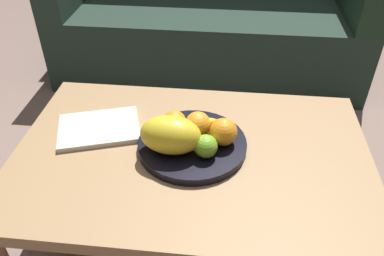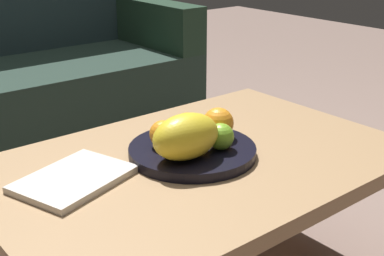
# 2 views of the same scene
# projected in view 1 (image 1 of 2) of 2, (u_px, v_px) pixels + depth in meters

# --- Properties ---
(ground_plane) EXTENTS (8.00, 8.00, 0.00)m
(ground_plane) POSITION_uv_depth(u_px,v_px,m) (192.00, 239.00, 1.41)
(ground_plane) COLOR #7D665B
(coffee_table) EXTENTS (1.05, 0.70, 0.42)m
(coffee_table) POSITION_uv_depth(u_px,v_px,m) (192.00, 163.00, 1.18)
(coffee_table) COLOR #9B7750
(coffee_table) RESTS_ON ground_plane
(couch) EXTENTS (1.70, 0.70, 0.90)m
(couch) POSITION_uv_depth(u_px,v_px,m) (209.00, 19.00, 2.26)
(couch) COLOR #203129
(couch) RESTS_ON ground_plane
(fruit_bowl) EXTENTS (0.32, 0.32, 0.03)m
(fruit_bowl) POSITION_uv_depth(u_px,v_px,m) (192.00, 145.00, 1.16)
(fruit_bowl) COLOR black
(fruit_bowl) RESTS_ON coffee_table
(melon_large_front) EXTENTS (0.18, 0.12, 0.11)m
(melon_large_front) POSITION_uv_depth(u_px,v_px,m) (171.00, 135.00, 1.09)
(melon_large_front) COLOR yellow
(melon_large_front) RESTS_ON fruit_bowl
(orange_front) EXTENTS (0.08, 0.08, 0.08)m
(orange_front) POSITION_uv_depth(u_px,v_px,m) (223.00, 132.00, 1.12)
(orange_front) COLOR orange
(orange_front) RESTS_ON fruit_bowl
(orange_left) EXTENTS (0.08, 0.08, 0.08)m
(orange_left) POSITION_uv_depth(u_px,v_px,m) (198.00, 124.00, 1.16)
(orange_left) COLOR orange
(orange_left) RESTS_ON fruit_bowl
(orange_right) EXTENTS (0.07, 0.07, 0.07)m
(orange_right) POSITION_uv_depth(u_px,v_px,m) (175.00, 122.00, 1.17)
(orange_right) COLOR orange
(orange_right) RESTS_ON fruit_bowl
(apple_front) EXTENTS (0.07, 0.07, 0.07)m
(apple_front) POSITION_uv_depth(u_px,v_px,m) (206.00, 146.00, 1.08)
(apple_front) COLOR #74AE2A
(apple_front) RESTS_ON fruit_bowl
(banana_bunch) EXTENTS (0.18, 0.09, 0.06)m
(banana_bunch) POSITION_uv_depth(u_px,v_px,m) (191.00, 129.00, 1.16)
(banana_bunch) COLOR yellow
(banana_bunch) RESTS_ON fruit_bowl
(magazine) EXTENTS (0.29, 0.25, 0.02)m
(magazine) POSITION_uv_depth(u_px,v_px,m) (99.00, 128.00, 1.23)
(magazine) COLOR beige
(magazine) RESTS_ON coffee_table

